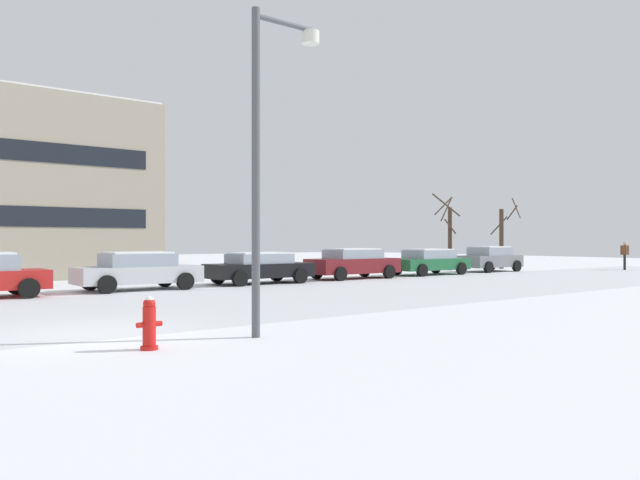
# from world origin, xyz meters

# --- Properties ---
(ground_plane) EXTENTS (120.00, 120.00, 0.00)m
(ground_plane) POSITION_xyz_m (0.00, 0.00, 0.00)
(ground_plane) COLOR white
(road_surface) EXTENTS (80.00, 9.51, 0.00)m
(road_surface) POSITION_xyz_m (0.00, 3.75, 0.00)
(road_surface) COLOR silver
(road_surface) RESTS_ON ground
(fire_hydrant) EXTENTS (0.44, 0.30, 0.90)m
(fire_hydrant) POSITION_xyz_m (0.25, -2.49, 0.45)
(fire_hydrant) COLOR red
(fire_hydrant) RESTS_ON ground
(street_lamp) EXTENTS (1.57, 0.36, 6.25)m
(street_lamp) POSITION_xyz_m (2.63, -2.48, 3.76)
(street_lamp) COLOR #4C4F54
(street_lamp) RESTS_ON ground
(parked_car_silver) EXTENTS (4.49, 2.18, 1.40)m
(parked_car_silver) POSITION_xyz_m (5.07, 9.63, 0.72)
(parked_car_silver) COLOR silver
(parked_car_silver) RESTS_ON ground
(parked_car_black) EXTENTS (4.54, 2.13, 1.32)m
(parked_car_black) POSITION_xyz_m (10.39, 9.65, 0.69)
(parked_car_black) COLOR black
(parked_car_black) RESTS_ON ground
(parked_car_maroon) EXTENTS (4.64, 2.10, 1.44)m
(parked_car_maroon) POSITION_xyz_m (15.71, 9.71, 0.74)
(parked_car_maroon) COLOR maroon
(parked_car_maroon) RESTS_ON ground
(parked_car_green) EXTENTS (4.61, 2.12, 1.36)m
(parked_car_green) POSITION_xyz_m (21.03, 9.66, 0.71)
(parked_car_green) COLOR #1E6038
(parked_car_green) RESTS_ON ground
(parked_car_gray) EXTENTS (4.02, 2.11, 1.46)m
(parked_car_gray) POSITION_xyz_m (26.35, 9.73, 0.75)
(parked_car_gray) COLOR slate
(parked_car_gray) RESTS_ON ground
(pedestrian_crossing) EXTENTS (0.40, 0.45, 1.72)m
(pedestrian_crossing) POSITION_xyz_m (34.44, 5.78, 1.01)
(pedestrian_crossing) COLOR black
(pedestrian_crossing) RESTS_ON ground
(tree_far_mid) EXTENTS (1.83, 2.03, 4.43)m
(tree_far_mid) POSITION_xyz_m (30.00, 11.45, 2.06)
(tree_far_mid) COLOR #423326
(tree_far_mid) RESTS_ON ground
(tree_far_left) EXTENTS (1.97, 1.97, 4.64)m
(tree_far_left) POSITION_xyz_m (25.82, 12.27, 2.17)
(tree_far_left) COLOR #423326
(tree_far_left) RESTS_ON ground
(building_far_left) EXTENTS (10.28, 11.06, 8.71)m
(building_far_left) POSITION_xyz_m (4.36, 22.39, 4.35)
(building_far_left) COLOR #9E937F
(building_far_left) RESTS_ON ground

